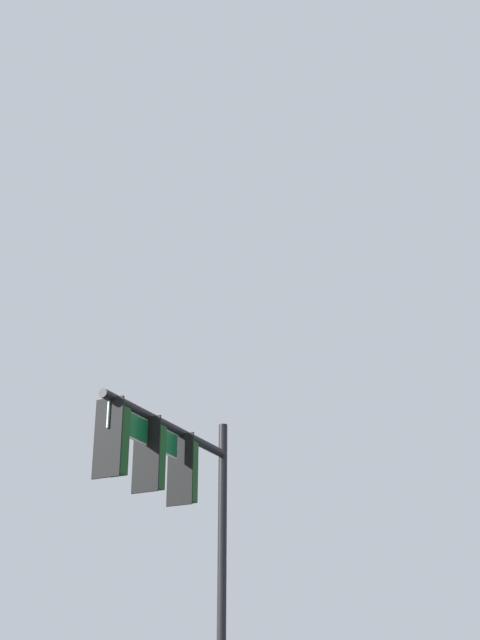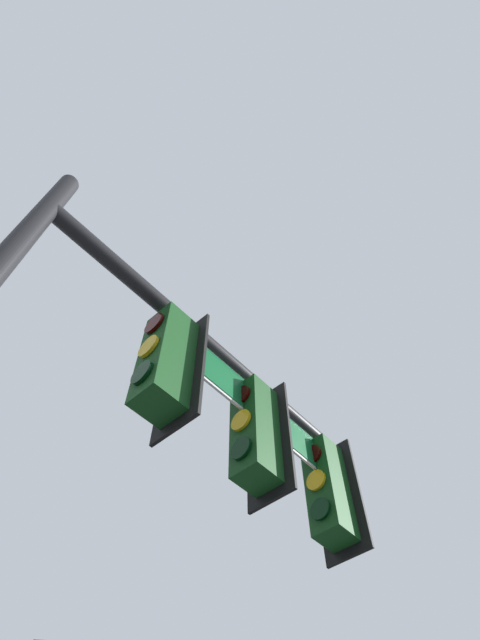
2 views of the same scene
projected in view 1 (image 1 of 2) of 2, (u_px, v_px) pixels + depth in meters
signal_pole_near at (171, 485)px, 15.50m from camera, size 4.14×1.04×6.49m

